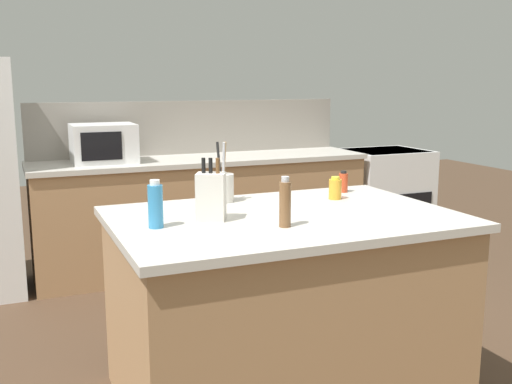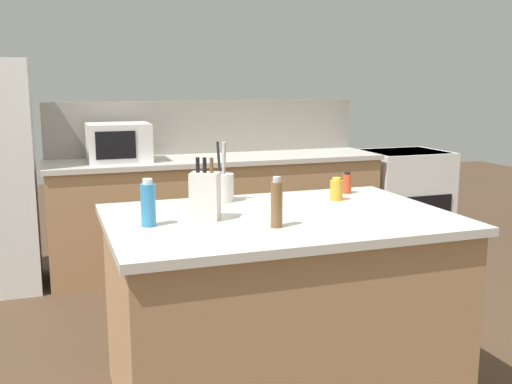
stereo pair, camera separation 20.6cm
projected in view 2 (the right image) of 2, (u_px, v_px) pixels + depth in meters
back_counter_run at (218, 212)px, 5.10m from camera, size 2.80×0.66×0.94m
wall_backsplash at (208, 127)px, 5.26m from camera, size 2.76×0.03×0.46m
kitchen_island at (279, 307)px, 2.96m from camera, size 1.64×1.10×0.94m
range_oven at (403, 199)px, 5.69m from camera, size 0.76×0.65×0.92m
microwave at (119, 142)px, 4.72m from camera, size 0.48×0.39×0.30m
knife_block at (205, 195)px, 2.76m from camera, size 0.16×0.15×0.29m
utensil_crock at (222, 186)px, 3.18m from camera, size 0.12×0.12×0.32m
honey_jar at (336, 190)px, 3.22m from camera, size 0.07×0.07×0.12m
pepper_grinder at (277, 204)px, 2.62m from camera, size 0.05×0.05×0.23m
spice_jar_paprika at (347, 183)px, 3.41m from camera, size 0.05×0.05×0.12m
dish_soap_bottle at (148, 204)px, 2.64m from camera, size 0.07×0.07×0.21m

